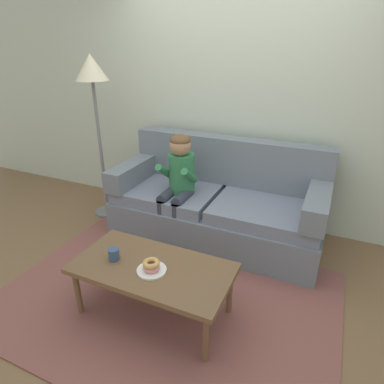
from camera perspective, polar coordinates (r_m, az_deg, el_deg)
The scene contains 11 objects.
ground at distance 2.99m, azimuth -2.20°, elevation -15.05°, with size 10.00×10.00×0.00m, color brown.
wall_back at distance 3.64m, azimuth 7.67°, elevation 16.39°, with size 8.00×0.10×2.80m, color beige.
area_rug at distance 2.82m, azimuth -4.58°, elevation -17.88°, with size 2.64×1.86×0.01m, color brown.
couch at distance 3.44m, azimuth 4.51°, elevation -2.26°, with size 2.11×0.90×1.00m.
coffee_table at distance 2.47m, azimuth -6.83°, elevation -13.36°, with size 1.15×0.59×0.43m.
person_child at distance 3.26m, azimuth -2.37°, elevation 2.31°, with size 0.34×0.58×1.10m.
plate at distance 2.40m, azimuth -6.98°, elevation -13.25°, with size 0.21×0.21×0.01m, color white.
donut at distance 2.38m, azimuth -7.01°, elevation -12.78°, with size 0.12×0.12×0.04m, color pink.
donut_second at distance 2.36m, azimuth -7.05°, elevation -12.08°, with size 0.12×0.12×0.04m, color tan.
mug at distance 2.53m, azimuth -13.34°, elevation -10.41°, with size 0.08×0.08×0.09m, color #334C72.
floor_lamp at distance 3.73m, azimuth -16.70°, elevation 17.20°, with size 0.34×0.34×1.80m.
Camera 1 is at (1.05, -2.05, 1.90)m, focal length 30.90 mm.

